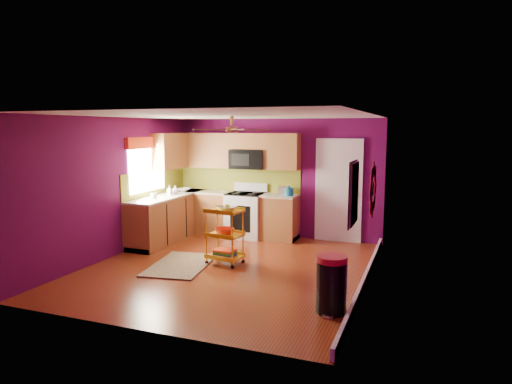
% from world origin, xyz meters
% --- Properties ---
extents(ground, '(5.00, 5.00, 0.00)m').
position_xyz_m(ground, '(0.00, 0.00, 0.00)').
color(ground, maroon).
rests_on(ground, ground).
extents(room_envelope, '(4.54, 5.04, 2.52)m').
position_xyz_m(room_envelope, '(0.03, 0.00, 1.63)').
color(room_envelope, '#560946').
rests_on(room_envelope, ground).
extents(lower_cabinets, '(2.81, 2.31, 0.94)m').
position_xyz_m(lower_cabinets, '(-1.35, 1.82, 0.43)').
color(lower_cabinets, brown).
rests_on(lower_cabinets, ground).
extents(electric_range, '(0.76, 0.66, 1.13)m').
position_xyz_m(electric_range, '(-0.55, 2.17, 0.48)').
color(electric_range, white).
rests_on(electric_range, ground).
extents(upper_cabinetry, '(2.80, 2.30, 1.26)m').
position_xyz_m(upper_cabinetry, '(-1.24, 2.17, 1.80)').
color(upper_cabinetry, brown).
rests_on(upper_cabinetry, ground).
extents(left_window, '(0.08, 1.35, 1.08)m').
position_xyz_m(left_window, '(-2.22, 1.05, 1.74)').
color(left_window, white).
rests_on(left_window, ground).
extents(panel_door, '(0.95, 0.11, 2.15)m').
position_xyz_m(panel_door, '(1.35, 2.47, 1.02)').
color(panel_door, white).
rests_on(panel_door, ground).
extents(right_wall_art, '(0.04, 2.74, 1.04)m').
position_xyz_m(right_wall_art, '(2.23, -0.34, 1.44)').
color(right_wall_art, black).
rests_on(right_wall_art, ground).
extents(ceiling_fan, '(1.01, 1.01, 0.26)m').
position_xyz_m(ceiling_fan, '(0.00, 0.20, 2.29)').
color(ceiling_fan, '#BF8C3F').
rests_on(ceiling_fan, ground).
extents(shag_rug, '(1.11, 1.58, 0.02)m').
position_xyz_m(shag_rug, '(-0.82, -0.14, 0.01)').
color(shag_rug, '#312010').
rests_on(shag_rug, ground).
extents(rolling_cart, '(0.63, 0.49, 1.04)m').
position_xyz_m(rolling_cart, '(-0.15, 0.21, 0.53)').
color(rolling_cart, gold).
rests_on(rolling_cart, ground).
extents(trash_can, '(0.42, 0.44, 0.73)m').
position_xyz_m(trash_can, '(1.96, -1.22, 0.36)').
color(trash_can, black).
rests_on(trash_can, ground).
extents(teal_kettle, '(0.18, 0.18, 0.21)m').
position_xyz_m(teal_kettle, '(0.40, 2.15, 1.02)').
color(teal_kettle, '#126187').
rests_on(teal_kettle, lower_cabinets).
extents(toaster, '(0.22, 0.15, 0.18)m').
position_xyz_m(toaster, '(0.27, 2.24, 1.03)').
color(toaster, beige).
rests_on(toaster, lower_cabinets).
extents(soap_bottle_a, '(0.09, 0.09, 0.20)m').
position_xyz_m(soap_bottle_a, '(-1.93, 1.38, 1.04)').
color(soap_bottle_a, '#EA3F72').
rests_on(soap_bottle_a, lower_cabinets).
extents(soap_bottle_b, '(0.14, 0.14, 0.18)m').
position_xyz_m(soap_bottle_b, '(-1.90, 1.56, 1.03)').
color(soap_bottle_b, white).
rests_on(soap_bottle_b, lower_cabinets).
extents(counter_dish, '(0.27, 0.27, 0.07)m').
position_xyz_m(counter_dish, '(-1.94, 2.00, 0.97)').
color(counter_dish, white).
rests_on(counter_dish, lower_cabinets).
extents(counter_cup, '(0.13, 0.13, 0.10)m').
position_xyz_m(counter_cup, '(-1.98, 0.88, 0.99)').
color(counter_cup, white).
rests_on(counter_cup, lower_cabinets).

